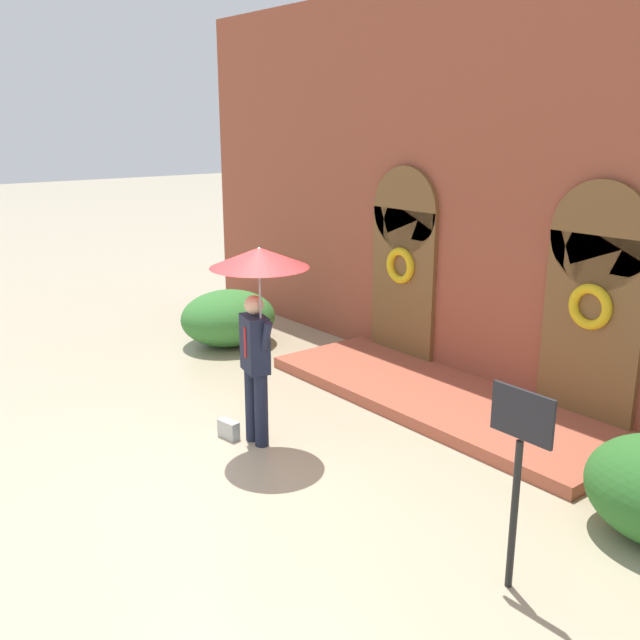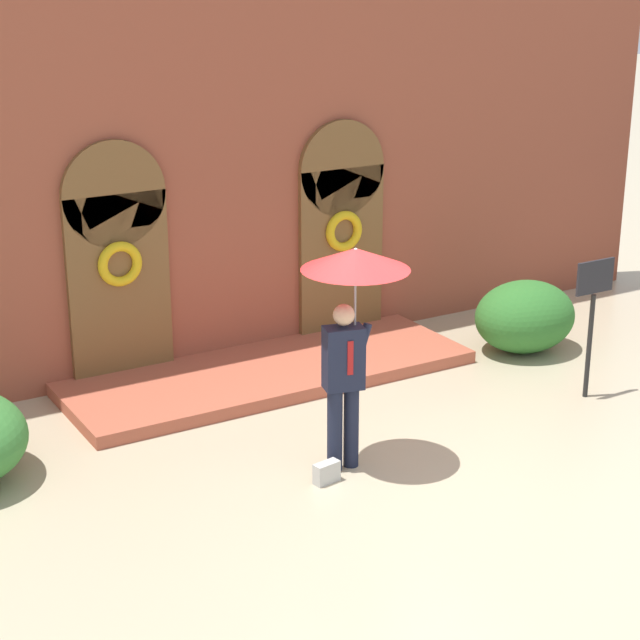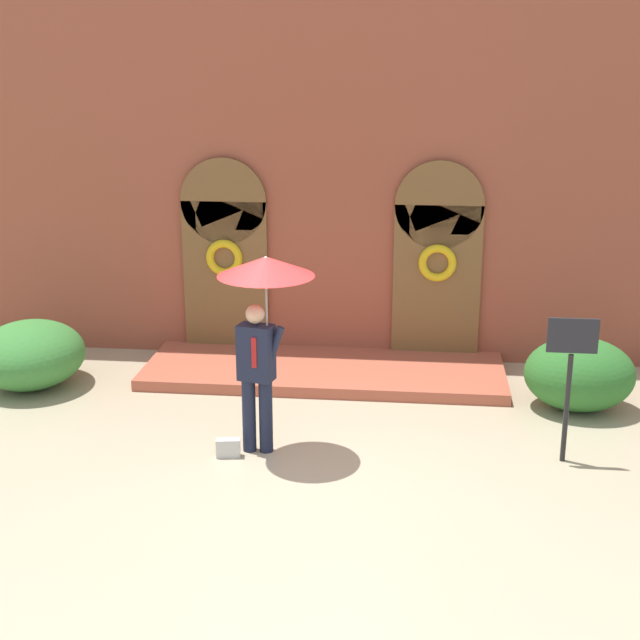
# 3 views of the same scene
# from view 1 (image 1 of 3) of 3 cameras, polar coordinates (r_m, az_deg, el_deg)

# --- Properties ---
(ground_plane) EXTENTS (80.00, 80.00, 0.00)m
(ground_plane) POSITION_cam_1_polar(r_m,az_deg,el_deg) (8.02, -5.73, -11.82)
(ground_plane) COLOR tan
(building_facade) EXTENTS (14.00, 2.30, 5.60)m
(building_facade) POSITION_cam_1_polar(r_m,az_deg,el_deg) (10.02, 14.47, 9.38)
(building_facade) COLOR brown
(building_facade) RESTS_ON ground
(person_with_umbrella) EXTENTS (1.10, 1.10, 2.36)m
(person_with_umbrella) POSITION_cam_1_polar(r_m,az_deg,el_deg) (7.92, -4.96, 2.64)
(person_with_umbrella) COLOR #191E33
(person_with_umbrella) RESTS_ON ground
(handbag) EXTENTS (0.30, 0.16, 0.22)m
(handbag) POSITION_cam_1_polar(r_m,az_deg,el_deg) (8.73, -7.32, -8.68)
(handbag) COLOR #B7B7B2
(handbag) RESTS_ON ground
(sign_post) EXTENTS (0.56, 0.06, 1.72)m
(sign_post) POSITION_cam_1_polar(r_m,az_deg,el_deg) (5.86, 15.61, -10.51)
(sign_post) COLOR black
(sign_post) RESTS_ON ground
(shrub_left) EXTENTS (1.49, 1.63, 0.93)m
(shrub_left) POSITION_cam_1_polar(r_m,az_deg,el_deg) (12.18, -7.35, 0.18)
(shrub_left) COLOR #387A33
(shrub_left) RESTS_ON ground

